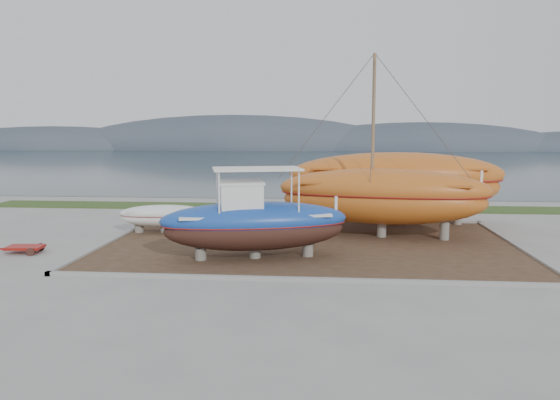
# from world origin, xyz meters

# --- Properties ---
(ground) EXTENTS (140.00, 140.00, 0.00)m
(ground) POSITION_xyz_m (0.00, 0.00, 0.00)
(ground) COLOR gray
(ground) RESTS_ON ground
(dirt_patch) EXTENTS (18.00, 12.00, 0.06)m
(dirt_patch) POSITION_xyz_m (0.00, 4.00, 0.03)
(dirt_patch) COLOR #422D1E
(dirt_patch) RESTS_ON ground
(curb_frame) EXTENTS (18.60, 12.60, 0.15)m
(curb_frame) POSITION_xyz_m (0.00, 4.00, 0.07)
(curb_frame) COLOR gray
(curb_frame) RESTS_ON ground
(grass_strip) EXTENTS (44.00, 3.00, 0.08)m
(grass_strip) POSITION_xyz_m (0.00, 15.50, 0.04)
(grass_strip) COLOR #284219
(grass_strip) RESTS_ON ground
(sea) EXTENTS (260.00, 100.00, 0.04)m
(sea) POSITION_xyz_m (0.00, 70.00, 0.00)
(sea) COLOR #172A2F
(sea) RESTS_ON ground
(mountain_ridge) EXTENTS (200.00, 36.00, 20.00)m
(mountain_ridge) POSITION_xyz_m (0.00, 125.00, 0.00)
(mountain_ridge) COLOR #333D49
(mountain_ridge) RESTS_ON ground
(blue_caique) EXTENTS (7.82, 4.07, 3.60)m
(blue_caique) POSITION_xyz_m (-2.08, 0.97, 1.86)
(blue_caique) COLOR #1A45A2
(blue_caique) RESTS_ON dirt_patch
(white_dinghy) EXTENTS (4.59, 2.15, 1.33)m
(white_dinghy) POSITION_xyz_m (-7.33, 6.05, 0.73)
(white_dinghy) COLOR white
(white_dinghy) RESTS_ON dirt_patch
(orange_sailboat) EXTENTS (10.29, 4.31, 8.60)m
(orange_sailboat) POSITION_xyz_m (3.38, 5.78, 4.36)
(orange_sailboat) COLOR #B2591B
(orange_sailboat) RESTS_ON dirt_patch
(orange_bare_hull) EXTENTS (11.71, 4.04, 3.79)m
(orange_bare_hull) POSITION_xyz_m (4.47, 9.43, 1.95)
(orange_bare_hull) COLOR #B2591B
(orange_bare_hull) RESTS_ON dirt_patch
(red_trailer) EXTENTS (2.25, 1.28, 0.31)m
(red_trailer) POSITION_xyz_m (-11.88, 1.21, 0.15)
(red_trailer) COLOR #9F1812
(red_trailer) RESTS_ON ground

